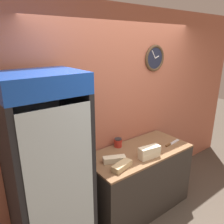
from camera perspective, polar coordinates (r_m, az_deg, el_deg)
wall_back at (r=3.03m, az=2.46°, el=0.58°), size 5.20×0.09×2.70m
prep_counter at (r=3.17m, az=6.80°, el=-17.08°), size 1.44×0.67×0.89m
beverage_cooler at (r=2.30m, az=-17.00°, el=-13.44°), size 0.69×0.69×2.02m
sandwich_stack_bottom at (r=2.79m, az=9.69°, el=-10.97°), size 0.29×0.13×0.07m
sandwich_stack_middle at (r=2.75m, az=9.77°, el=-9.64°), size 0.29×0.14×0.07m
sandwich_flat_left at (r=2.66m, az=0.61°, el=-12.22°), size 0.28×0.20×0.07m
sandwich_flat_right at (r=2.54m, az=2.61°, el=-13.85°), size 0.29×0.16×0.06m
chefs_knife at (r=3.19m, az=15.07°, el=-7.99°), size 0.33×0.08×0.02m
condiment_jar at (r=3.00m, az=1.60°, el=-8.00°), size 0.11×0.11×0.12m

